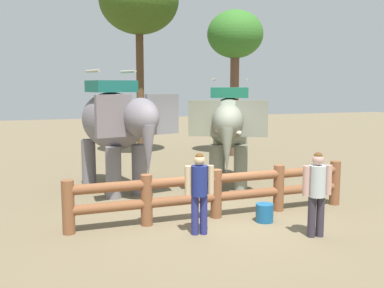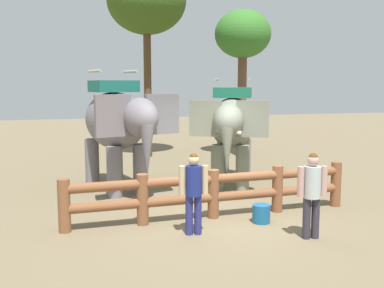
{
  "view_description": "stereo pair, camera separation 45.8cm",
  "coord_description": "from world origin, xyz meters",
  "px_view_note": "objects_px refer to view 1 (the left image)",
  "views": [
    {
      "loc": [
        -3.55,
        -8.74,
        2.85
      ],
      "look_at": [
        0.0,
        1.7,
        1.4
      ],
      "focal_mm": 42.37,
      "sensor_mm": 36.0,
      "label": 1
    },
    {
      "loc": [
        -3.11,
        -8.88,
        2.85
      ],
      "look_at": [
        0.0,
        1.7,
        1.4
      ],
      "focal_mm": 42.37,
      "sensor_mm": 36.0,
      "label": 2
    }
  ],
  "objects_px": {
    "tourist_man_in_blue": "(199,188)",
    "tourist_woman_in_black": "(317,188)",
    "tree_far_left": "(139,2)",
    "tree_back_center": "(235,38)",
    "feed_bucket": "(265,213)",
    "elephant_center": "(229,125)",
    "log_fence": "(216,190)",
    "elephant_near_left": "(116,124)"
  },
  "relations": [
    {
      "from": "tree_back_center",
      "to": "elephant_near_left",
      "type": "bearing_deg",
      "value": -139.82
    },
    {
      "from": "elephant_near_left",
      "to": "elephant_center",
      "type": "bearing_deg",
      "value": -3.61
    },
    {
      "from": "elephant_near_left",
      "to": "elephant_center",
      "type": "distance_m",
      "value": 3.19
    },
    {
      "from": "elephant_near_left",
      "to": "feed_bucket",
      "type": "distance_m",
      "value": 4.76
    },
    {
      "from": "tourist_man_in_blue",
      "to": "tourist_woman_in_black",
      "type": "bearing_deg",
      "value": -22.28
    },
    {
      "from": "elephant_near_left",
      "to": "tourist_man_in_blue",
      "type": "relative_size",
      "value": 2.45
    },
    {
      "from": "log_fence",
      "to": "tree_far_left",
      "type": "distance_m",
      "value": 10.23
    },
    {
      "from": "log_fence",
      "to": "elephant_near_left",
      "type": "xyz_separation_m",
      "value": [
        -1.62,
        3.12,
        1.22
      ]
    },
    {
      "from": "elephant_near_left",
      "to": "tree_far_left",
      "type": "distance_m",
      "value": 7.22
    },
    {
      "from": "tourist_woman_in_black",
      "to": "tree_far_left",
      "type": "distance_m",
      "value": 11.66
    },
    {
      "from": "tourist_man_in_blue",
      "to": "elephant_center",
      "type": "bearing_deg",
      "value": 59.38
    },
    {
      "from": "elephant_center",
      "to": "tourist_woman_in_black",
      "type": "bearing_deg",
      "value": -92.94
    },
    {
      "from": "elephant_center",
      "to": "feed_bucket",
      "type": "xyz_separation_m",
      "value": [
        -0.71,
        -3.53,
        -1.51
      ]
    },
    {
      "from": "tree_back_center",
      "to": "feed_bucket",
      "type": "xyz_separation_m",
      "value": [
        -3.02,
        -8.37,
        -4.46
      ]
    },
    {
      "from": "elephant_near_left",
      "to": "tree_far_left",
      "type": "relative_size",
      "value": 0.53
    },
    {
      "from": "elephant_near_left",
      "to": "tourist_woman_in_black",
      "type": "bearing_deg",
      "value": -58.9
    },
    {
      "from": "elephant_near_left",
      "to": "tourist_man_in_blue",
      "type": "distance_m",
      "value": 4.24
    },
    {
      "from": "log_fence",
      "to": "elephant_near_left",
      "type": "distance_m",
      "value": 3.72
    },
    {
      "from": "tree_back_center",
      "to": "feed_bucket",
      "type": "distance_m",
      "value": 9.95
    },
    {
      "from": "elephant_center",
      "to": "tree_far_left",
      "type": "xyz_separation_m",
      "value": [
        -1.29,
        5.78,
        4.28
      ]
    },
    {
      "from": "tourist_woman_in_black",
      "to": "tourist_man_in_blue",
      "type": "height_order",
      "value": "tourist_woman_in_black"
    },
    {
      "from": "log_fence",
      "to": "tourist_man_in_blue",
      "type": "xyz_separation_m",
      "value": [
        -0.72,
        -0.92,
        0.31
      ]
    },
    {
      "from": "elephant_near_left",
      "to": "tourist_man_in_blue",
      "type": "height_order",
      "value": "elephant_near_left"
    },
    {
      "from": "elephant_center",
      "to": "tree_far_left",
      "type": "relative_size",
      "value": 0.49
    },
    {
      "from": "elephant_center",
      "to": "tree_far_left",
      "type": "distance_m",
      "value": 7.31
    },
    {
      "from": "tree_far_left",
      "to": "elephant_near_left",
      "type": "bearing_deg",
      "value": -108.73
    },
    {
      "from": "tourist_woman_in_black",
      "to": "feed_bucket",
      "type": "bearing_deg",
      "value": 112.45
    },
    {
      "from": "tree_far_left",
      "to": "tree_back_center",
      "type": "bearing_deg",
      "value": -14.75
    },
    {
      "from": "feed_bucket",
      "to": "elephant_center",
      "type": "bearing_deg",
      "value": 78.59
    },
    {
      "from": "elephant_near_left",
      "to": "tree_back_center",
      "type": "relative_size",
      "value": 0.67
    },
    {
      "from": "elephant_near_left",
      "to": "tourist_woman_in_black",
      "type": "height_order",
      "value": "elephant_near_left"
    },
    {
      "from": "log_fence",
      "to": "tourist_woman_in_black",
      "type": "bearing_deg",
      "value": -53.19
    },
    {
      "from": "tourist_man_in_blue",
      "to": "feed_bucket",
      "type": "bearing_deg",
      "value": 11.28
    },
    {
      "from": "log_fence",
      "to": "feed_bucket",
      "type": "height_order",
      "value": "log_fence"
    },
    {
      "from": "log_fence",
      "to": "tourist_woman_in_black",
      "type": "relative_size",
      "value": 3.97
    },
    {
      "from": "tree_far_left",
      "to": "feed_bucket",
      "type": "distance_m",
      "value": 10.98
    },
    {
      "from": "tourist_man_in_blue",
      "to": "tree_far_left",
      "type": "height_order",
      "value": "tree_far_left"
    },
    {
      "from": "elephant_center",
      "to": "feed_bucket",
      "type": "relative_size",
      "value": 9.35
    },
    {
      "from": "log_fence",
      "to": "tree_far_left",
      "type": "xyz_separation_m",
      "value": [
        0.27,
        8.7,
        5.38
      ]
    },
    {
      "from": "tourist_man_in_blue",
      "to": "tree_back_center",
      "type": "distance_m",
      "value": 10.5
    },
    {
      "from": "log_fence",
      "to": "tree_far_left",
      "type": "height_order",
      "value": "tree_far_left"
    },
    {
      "from": "tree_far_left",
      "to": "feed_bucket",
      "type": "height_order",
      "value": "tree_far_left"
    }
  ]
}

